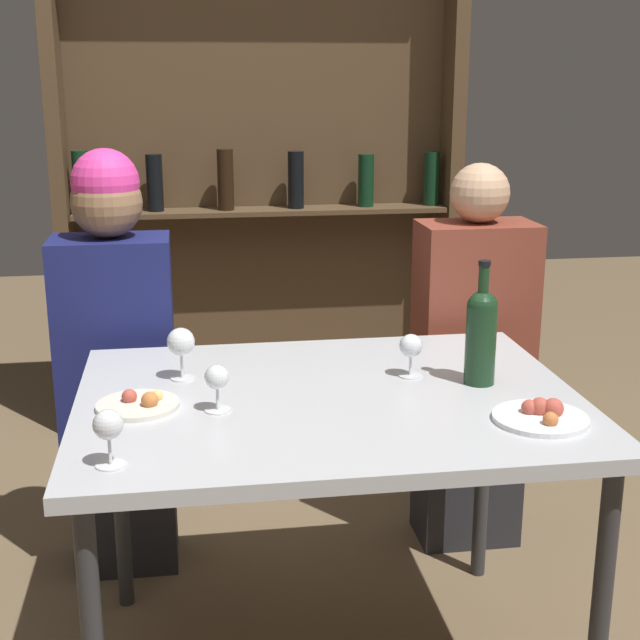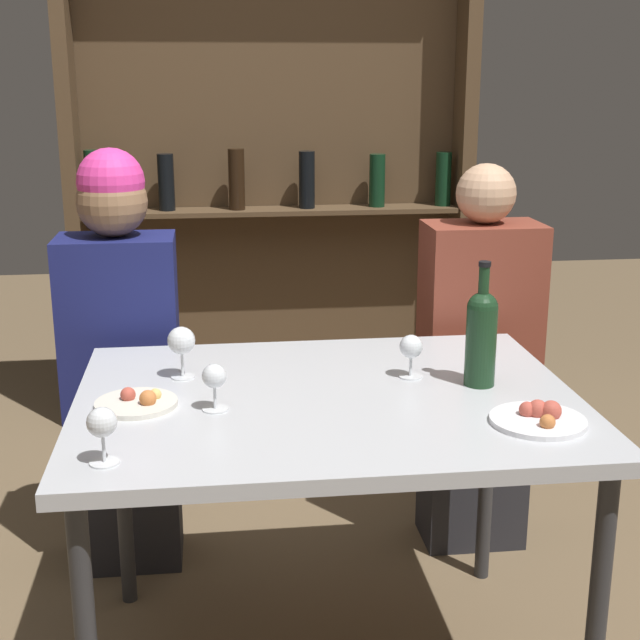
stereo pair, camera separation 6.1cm
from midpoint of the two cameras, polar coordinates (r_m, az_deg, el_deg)
dining_table at (r=2.17m, az=-0.26°, el=-6.49°), size 1.20×0.91×0.77m
wine_rack_wall at (r=3.83m, az=-4.32°, el=10.69°), size 1.70×0.21×2.36m
wine_bottle at (r=2.22m, az=9.50°, el=-0.77°), size 0.08×0.08×0.31m
wine_glass_0 at (r=1.80m, az=-14.35°, el=-6.68°), size 0.06×0.06×0.12m
wine_glass_1 at (r=2.26m, az=5.07°, el=-1.79°), size 0.06×0.06×0.11m
wine_glass_2 at (r=2.04m, az=-7.47°, el=-3.81°), size 0.06×0.06×0.11m
wine_glass_3 at (r=2.26m, az=-9.66°, el=-1.48°), size 0.07×0.07×0.13m
food_plate_0 at (r=2.04m, az=13.17°, el=-5.96°), size 0.21×0.21×0.05m
food_plate_1 at (r=2.11m, az=-12.32°, el=-5.26°), size 0.19×0.19×0.04m
seated_person_left at (r=2.77m, az=-13.47°, el=-3.05°), size 0.35×0.22×1.31m
seated_person_right at (r=2.91m, az=9.08°, el=-3.16°), size 0.36×0.22×1.25m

